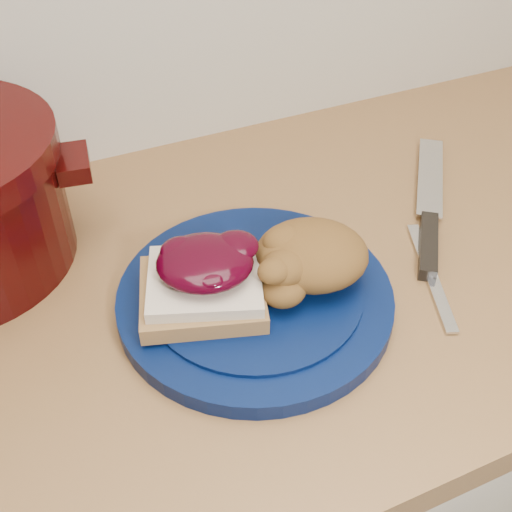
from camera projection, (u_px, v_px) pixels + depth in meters
name	position (u px, v px, depth m)	size (l,w,h in m)	color
base_cabinet	(255.00, 484.00, 1.04)	(4.00, 0.60, 0.86)	beige
plate	(255.00, 298.00, 0.68)	(0.29, 0.29, 0.02)	#041139
sandwich	(204.00, 279.00, 0.64)	(0.15, 0.14, 0.06)	olive
stuffing_mound	(312.00, 255.00, 0.67)	(0.12, 0.10, 0.06)	brown
chef_knife	(429.00, 225.00, 0.78)	(0.19, 0.25, 0.02)	black
butter_knife	(431.00, 275.00, 0.72)	(0.17, 0.01, 0.00)	silver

